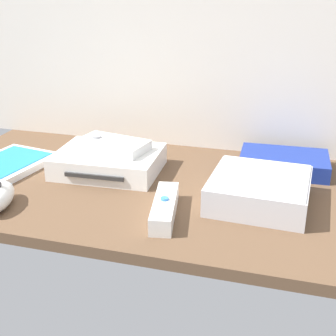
# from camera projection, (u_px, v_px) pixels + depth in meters

# --- Properties ---
(ground_plane) EXTENTS (1.00, 0.48, 0.02)m
(ground_plane) POSITION_uv_depth(u_px,v_px,m) (168.00, 192.00, 0.90)
(ground_plane) COLOR brown
(ground_plane) RESTS_ON ground
(back_wall) EXTENTS (1.10, 0.01, 0.64)m
(back_wall) POSITION_uv_depth(u_px,v_px,m) (199.00, 5.00, 1.00)
(back_wall) COLOR silver
(back_wall) RESTS_ON ground
(game_console) EXTENTS (0.22, 0.17, 0.04)m
(game_console) POSITION_uv_depth(u_px,v_px,m) (109.00, 161.00, 0.96)
(game_console) COLOR white
(game_console) RESTS_ON ground_plane
(mini_computer) EXTENTS (0.18, 0.18, 0.05)m
(mini_computer) POSITION_uv_depth(u_px,v_px,m) (259.00, 190.00, 0.83)
(mini_computer) COLOR silver
(mini_computer) RESTS_ON ground_plane
(game_case) EXTENTS (0.17, 0.21, 0.02)m
(game_case) POSITION_uv_depth(u_px,v_px,m) (8.00, 164.00, 0.99)
(game_case) COLOR white
(game_case) RESTS_ON ground_plane
(network_router) EXTENTS (0.18, 0.13, 0.03)m
(network_router) POSITION_uv_depth(u_px,v_px,m) (284.00, 162.00, 0.97)
(network_router) COLOR navy
(network_router) RESTS_ON ground_plane
(remote_wand) EXTENTS (0.06, 0.15, 0.03)m
(remote_wand) POSITION_uv_depth(u_px,v_px,m) (165.00, 208.00, 0.79)
(remote_wand) COLOR white
(remote_wand) RESTS_ON ground_plane
(remote_classic_pad) EXTENTS (0.16, 0.11, 0.02)m
(remote_classic_pad) POSITION_uv_depth(u_px,v_px,m) (113.00, 145.00, 0.96)
(remote_classic_pad) COLOR white
(remote_classic_pad) RESTS_ON game_console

